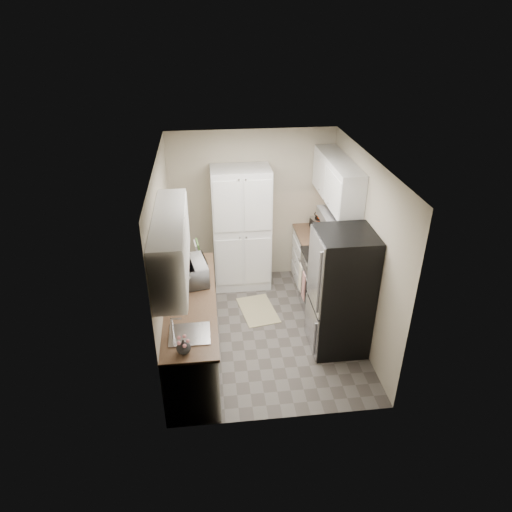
{
  "coord_description": "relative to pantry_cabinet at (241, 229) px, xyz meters",
  "views": [
    {
      "loc": [
        -0.72,
        -5.18,
        4.1
      ],
      "look_at": [
        -0.1,
        0.15,
        1.15
      ],
      "focal_mm": 32.0,
      "sensor_mm": 36.0,
      "label": 1
    }
  ],
  "objects": [
    {
      "name": "ground",
      "position": [
        0.2,
        -1.32,
        -1.0
      ],
      "size": [
        3.2,
        3.2,
        0.0
      ],
      "primitive_type": "plane",
      "color": "#56514C",
      "rests_on": "ground"
    },
    {
      "name": "room_shell",
      "position": [
        0.18,
        -1.32,
        0.63
      ],
      "size": [
        2.64,
        3.24,
        2.52
      ],
      "color": "#B3A891",
      "rests_on": "ground"
    },
    {
      "name": "pantry_cabinet",
      "position": [
        0.0,
        0.0,
        0.0
      ],
      "size": [
        0.9,
        0.55,
        2.0
      ],
      "primitive_type": "cube",
      "color": "silver",
      "rests_on": "ground"
    },
    {
      "name": "base_cabinet_left",
      "position": [
        -0.79,
        -1.75,
        -0.56
      ],
      "size": [
        0.6,
        2.3,
        0.88
      ],
      "primitive_type": "cube",
      "color": "silver",
      "rests_on": "ground"
    },
    {
      "name": "countertop_left",
      "position": [
        -0.79,
        -1.75,
        -0.1
      ],
      "size": [
        0.63,
        2.33,
        0.04
      ],
      "primitive_type": "cube",
      "color": "brown",
      "rests_on": "base_cabinet_left"
    },
    {
      "name": "base_cabinet_right",
      "position": [
        1.19,
        -0.12,
        -0.56
      ],
      "size": [
        0.6,
        0.8,
        0.88
      ],
      "primitive_type": "cube",
      "color": "silver",
      "rests_on": "ground"
    },
    {
      "name": "countertop_right",
      "position": [
        1.19,
        -0.12,
        -0.1
      ],
      "size": [
        0.63,
        0.83,
        0.04
      ],
      "primitive_type": "cube",
      "color": "brown",
      "rests_on": "base_cabinet_right"
    },
    {
      "name": "electric_range",
      "position": [
        1.17,
        -0.93,
        -0.52
      ],
      "size": [
        0.71,
        0.78,
        1.13
      ],
      "color": "#B7B7BC",
      "rests_on": "ground"
    },
    {
      "name": "refrigerator",
      "position": [
        1.14,
        -1.73,
        -0.15
      ],
      "size": [
        0.7,
        0.72,
        1.7
      ],
      "primitive_type": "cube",
      "color": "#B7B7BC",
      "rests_on": "ground"
    },
    {
      "name": "microwave",
      "position": [
        -0.75,
        -1.34,
        0.07
      ],
      "size": [
        0.46,
        0.59,
        0.3
      ],
      "primitive_type": "imported",
      "rotation": [
        0.0,
        0.0,
        1.76
      ],
      "color": "#A4A5A9",
      "rests_on": "countertop_left"
    },
    {
      "name": "wine_bottle",
      "position": [
        -0.87,
        -0.97,
        0.06
      ],
      "size": [
        0.07,
        0.07,
        0.27
      ],
      "primitive_type": "cylinder",
      "color": "black",
      "rests_on": "countertop_left"
    },
    {
      "name": "flower_vase",
      "position": [
        -0.84,
        -2.75,
        -0.0
      ],
      "size": [
        0.17,
        0.17,
        0.16
      ],
      "primitive_type": "imported",
      "rotation": [
        0.0,
        0.0,
        0.16
      ],
      "color": "silver",
      "rests_on": "countertop_left"
    },
    {
      "name": "cutting_board",
      "position": [
        -0.67,
        -0.8,
        0.07
      ],
      "size": [
        0.05,
        0.25,
        0.31
      ],
      "primitive_type": "cube",
      "rotation": [
        0.0,
        0.0,
        0.13
      ],
      "color": "#4F7E38",
      "rests_on": "countertop_left"
    },
    {
      "name": "toaster_oven",
      "position": [
        1.29,
        -0.02,
        0.02
      ],
      "size": [
        0.34,
        0.4,
        0.2
      ],
      "primitive_type": "cube",
      "rotation": [
        0.0,
        0.0,
        0.24
      ],
      "color": "#A3A3A7",
      "rests_on": "countertop_right"
    },
    {
      "name": "fruit_basket",
      "position": [
        1.3,
        0.01,
        0.18
      ],
      "size": [
        0.36,
        0.36,
        0.11
      ],
      "primitive_type": null,
      "rotation": [
        0.0,
        0.0,
        0.43
      ],
      "color": "#F94300",
      "rests_on": "toaster_oven"
    },
    {
      "name": "kitchen_mat",
      "position": [
        0.17,
        -0.82,
        -0.99
      ],
      "size": [
        0.62,
        0.86,
        0.01
      ],
      "primitive_type": "cube",
      "rotation": [
        0.0,
        0.0,
        0.17
      ],
      "color": "tan",
      "rests_on": "ground"
    }
  ]
}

